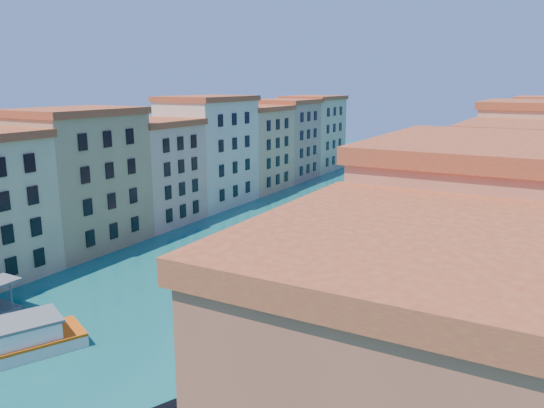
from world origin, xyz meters
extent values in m
cube|color=tan|center=(-26.00, 39.50, 9.50)|extent=(12.00, 17.00, 19.00)
cube|color=maroon|center=(-26.00, 39.50, 19.50)|extent=(12.80, 17.40, 1.00)
cube|color=tan|center=(-26.00, 55.00, 8.25)|extent=(12.00, 14.00, 16.50)
cube|color=maroon|center=(-26.00, 55.00, 17.00)|extent=(12.80, 14.40, 1.00)
cube|color=beige|center=(-26.00, 71.00, 10.00)|extent=(12.00, 18.00, 20.00)
cube|color=maroon|center=(-26.00, 71.00, 20.50)|extent=(12.80, 18.40, 1.00)
cube|color=tan|center=(-26.00, 88.00, 8.75)|extent=(12.00, 16.00, 17.50)
cube|color=maroon|center=(-26.00, 88.00, 18.00)|extent=(12.80, 16.40, 1.00)
cube|color=#A67B63|center=(-26.00, 103.50, 9.25)|extent=(12.00, 15.00, 18.50)
cube|color=maroon|center=(-26.00, 103.50, 19.00)|extent=(12.80, 15.40, 1.00)
cube|color=tan|center=(-26.00, 119.50, 9.50)|extent=(12.00, 17.00, 19.00)
cube|color=maroon|center=(-26.00, 119.50, 19.50)|extent=(12.80, 17.40, 1.00)
cube|color=maroon|center=(30.00, 7.50, 17.50)|extent=(12.80, 15.40, 1.00)
cube|color=#B87250|center=(30.00, 23.50, 9.50)|extent=(12.00, 17.00, 19.00)
cube|color=maroon|center=(30.00, 23.50, 19.50)|extent=(12.80, 17.40, 1.00)
cube|color=tan|center=(30.00, 39.00, 8.25)|extent=(12.00, 14.00, 16.50)
cube|color=maroon|center=(30.00, 39.00, 17.00)|extent=(12.80, 14.40, 1.00)
cube|color=#A15347|center=(30.00, 54.00, 9.00)|extent=(12.00, 16.00, 18.00)
cube|color=maroon|center=(30.00, 54.00, 18.50)|extent=(12.80, 16.40, 1.00)
cube|color=tan|center=(30.00, 71.00, 10.00)|extent=(12.00, 18.00, 20.00)
cube|color=maroon|center=(30.00, 71.00, 20.50)|extent=(12.80, 18.40, 1.00)
cube|color=#A3554D|center=(30.00, 87.50, 8.75)|extent=(12.00, 15.00, 17.50)
cube|color=maroon|center=(30.00, 87.50, 18.00)|extent=(12.80, 15.40, 1.00)
cube|color=#E2B88D|center=(30.00, 103.00, 9.25)|extent=(12.00, 16.00, 18.50)
cube|color=maroon|center=(30.00, 103.00, 19.00)|extent=(12.80, 16.40, 1.00)
cube|color=#B37151|center=(30.00, 119.50, 9.75)|extent=(12.00, 17.00, 19.50)
cube|color=#9E9180|center=(22.00, 65.00, 0.50)|extent=(4.00, 140.00, 1.00)
cube|color=maroon|center=(22.20, 23.50, 3.00)|extent=(3.20, 15.30, 0.25)
cylinder|color=slate|center=(20.80, 18.40, 1.50)|extent=(0.12, 0.12, 3.00)
cylinder|color=slate|center=(20.80, 28.60, 1.50)|extent=(0.12, 0.12, 3.00)
cube|color=maroon|center=(22.20, 39.00, 3.00)|extent=(3.20, 12.60, 0.25)
cylinder|color=slate|center=(20.80, 34.80, 1.50)|extent=(0.12, 0.12, 3.00)
cylinder|color=slate|center=(20.80, 43.20, 1.50)|extent=(0.12, 0.12, 3.00)
cylinder|color=brown|center=(18.50, 25.00, 1.30)|extent=(0.24, 0.24, 3.20)
cylinder|color=brown|center=(19.10, 26.00, 1.30)|extent=(0.24, 0.24, 3.20)
cylinder|color=brown|center=(19.70, 27.00, 1.30)|extent=(0.24, 0.24, 3.20)
cylinder|color=brown|center=(18.50, 39.00, 1.30)|extent=(0.24, 0.24, 3.20)
cylinder|color=brown|center=(19.10, 40.00, 1.30)|extent=(0.24, 0.24, 3.20)
cylinder|color=brown|center=(19.70, 41.00, 1.30)|extent=(0.24, 0.24, 3.20)
cylinder|color=brown|center=(18.50, 57.00, 1.30)|extent=(0.24, 0.24, 3.20)
cylinder|color=brown|center=(19.10, 58.00, 1.30)|extent=(0.24, 0.24, 3.20)
cylinder|color=brown|center=(19.70, 59.00, 1.30)|extent=(0.24, 0.24, 3.20)
cube|color=silver|center=(-2.24, 63.03, 0.54)|extent=(8.92, 18.55, 1.09)
cube|color=white|center=(-2.24, 63.03, 1.72)|extent=(7.48, 14.94, 1.45)
cube|color=slate|center=(-2.24, 63.03, 2.58)|extent=(7.87, 15.45, 0.23)
cube|color=#E0550D|center=(-2.24, 63.03, 1.04)|extent=(8.96, 18.56, 0.23)
cube|color=black|center=(6.99, 32.46, 0.21)|extent=(1.86, 8.78, 0.44)
cone|color=black|center=(6.54, 37.28, 0.58)|extent=(1.05, 2.02, 1.63)
cone|color=black|center=(7.43, 27.63, 0.48)|extent=(1.02, 1.68, 1.43)
imported|color=#263727|center=(7.32, 28.79, 1.22)|extent=(0.64, 0.45, 1.67)
cone|color=black|center=(12.66, 16.97, 0.57)|extent=(1.55, 2.10, 1.61)
cube|color=black|center=(8.93, 65.56, 0.21)|extent=(1.96, 8.56, 0.43)
cone|color=black|center=(9.44, 70.26, 0.57)|extent=(1.05, 1.98, 1.59)
cone|color=black|center=(8.41, 60.87, 0.47)|extent=(1.02, 1.65, 1.40)
cube|color=white|center=(-4.73, 45.06, 0.37)|extent=(3.35, 6.79, 0.74)
cube|color=navy|center=(-4.64, 45.51, 1.02)|extent=(2.21, 3.07, 0.65)
cube|color=silver|center=(2.55, 86.93, 0.37)|extent=(2.84, 6.74, 0.75)
cube|color=navy|center=(2.50, 87.40, 1.03)|extent=(2.01, 2.99, 0.65)
cube|color=#174C9E|center=(16.94, 19.71, 0.28)|extent=(5.14, 7.10, 0.55)
camera|label=1|loc=(34.71, -12.50, 23.47)|focal=35.00mm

